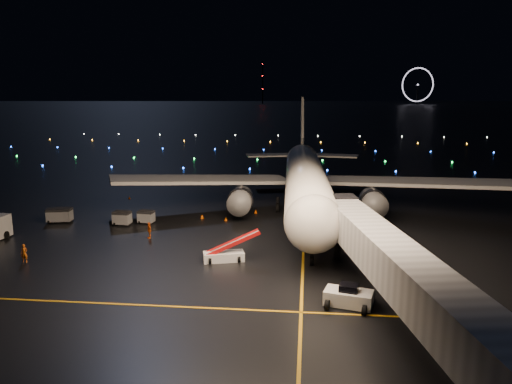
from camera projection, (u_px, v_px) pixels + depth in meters
ground at (291, 117)px, 342.06m from camera, size 2000.00×2000.00×0.00m
lane_centre at (304, 227)px, 62.88m from camera, size 0.25×80.00×0.02m
lane_cross at (90, 303)px, 40.24m from camera, size 60.00×0.25×0.02m
airliner at (306, 155)px, 71.14m from camera, size 57.60×54.93×15.76m
pushback_tug at (349, 295)px, 39.53m from camera, size 4.12×2.82×1.79m
belt_loader at (224, 247)px, 50.03m from camera, size 6.21×3.20×2.90m
crew_a at (24, 253)px, 49.72m from camera, size 0.73×0.53×1.85m
crew_c at (149, 230)px, 57.91m from camera, size 1.00×1.20×1.93m
safety_cone_0 at (226, 219)px, 66.01m from camera, size 0.53×0.53×0.49m
safety_cone_1 at (256, 211)px, 70.17m from camera, size 0.55×0.55×0.51m
safety_cone_2 at (202, 216)px, 67.18m from camera, size 0.54×0.54×0.55m
safety_cone_3 at (129, 198)px, 79.45m from camera, size 0.47×0.47×0.45m
ferris_wheel at (418, 86)px, 729.16m from camera, size 49.33×16.80×52.00m
radio_mast at (263, 83)px, 771.07m from camera, size 1.80×1.80×64.00m
taxiway_lights at (268, 147)px, 152.82m from camera, size 164.00×92.00×0.36m
baggage_cart_0 at (146, 217)px, 64.61m from camera, size 2.11×1.60×1.66m
baggage_cart_1 at (122, 218)px, 63.70m from camera, size 2.20×1.61×1.79m
baggage_cart_2 at (63, 215)px, 65.13m from camera, size 2.34×1.73×1.88m
baggage_cart_3 at (56, 216)px, 64.99m from camera, size 2.46×1.96×1.85m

